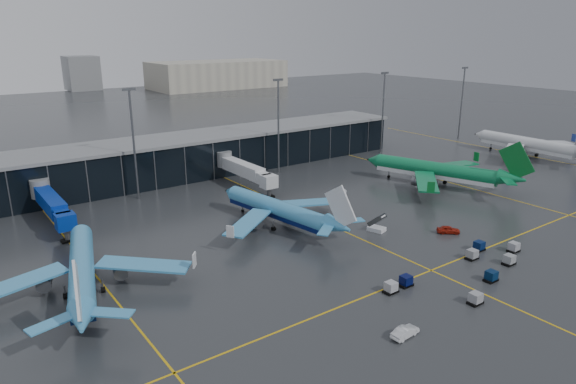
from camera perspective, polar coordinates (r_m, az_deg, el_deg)
ground at (r=90.70m, az=4.15°, el=-6.94°), size 600.00×600.00×0.00m
terminal_pier at (r=139.63m, az=-12.38°, el=3.78°), size 142.00×17.00×10.70m
jet_bridges at (r=112.39m, az=-24.75°, el=-1.20°), size 94.00×27.50×7.20m
flood_masts at (r=129.38m, az=-8.41°, el=6.74°), size 203.00×0.50×25.50m
distant_hangars at (r=349.88m, az=-19.02°, el=11.79°), size 260.00×71.00×22.00m
taxi_lines at (r=104.15m, az=4.63°, el=-3.65°), size 220.00×120.00×0.02m
airliner_arkefly at (r=82.35m, az=-22.10°, el=-6.42°), size 41.95×45.25×11.68m
airliner_klm_near at (r=101.86m, az=-1.30°, el=-0.72°), size 37.13×40.91×11.27m
airliner_aer_lingus at (r=133.77m, az=16.05°, el=3.35°), size 48.31×51.45×12.83m
airliner_ba at (r=175.86m, az=25.11°, el=5.64°), size 37.33×42.36×12.86m
baggage_carts at (r=88.89m, az=19.47°, el=-7.95°), size 30.95×12.49×1.70m
mobile_airstair at (r=101.98m, az=9.82°, el=-3.87°), size 3.05×3.71×3.45m
service_van_red at (r=104.06m, az=17.40°, el=-4.01°), size 4.45×4.13×1.48m
service_van_white at (r=69.44m, az=12.88°, el=-14.90°), size 4.35×1.80×1.40m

